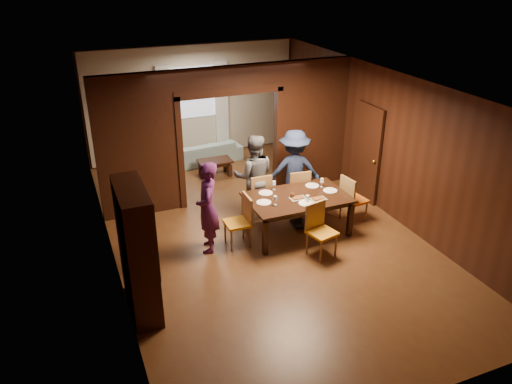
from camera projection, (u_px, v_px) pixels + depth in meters
name	position (u px, v px, depth m)	size (l,w,h in m)	color
floor	(259.00, 230.00, 9.74)	(9.00, 9.00, 0.00)	#582D18
ceiling	(259.00, 83.00, 8.50)	(5.50, 9.00, 0.02)	silver
room_walls	(226.00, 129.00, 10.67)	(5.52, 9.01, 2.90)	black
person_purple	(208.00, 208.00, 8.78)	(0.62, 0.41, 1.69)	#501B4F
person_grey	(254.00, 176.00, 9.96)	(0.85, 0.66, 1.74)	#4E5054
person_navy	(294.00, 171.00, 10.23)	(1.12, 0.64, 1.73)	#19233E
sofa	(205.00, 152.00, 12.88)	(1.86, 0.73, 0.54)	#8EB2BA
serving_bowl	(301.00, 190.00, 9.54)	(0.37, 0.37, 0.09)	black
dining_table	(297.00, 214.00, 9.54)	(1.90, 1.18, 0.76)	black
coffee_table	(215.00, 168.00, 12.10)	(0.80, 0.50, 0.40)	black
chair_left	(237.00, 222.00, 9.06)	(0.44, 0.44, 0.97)	orange
chair_right	(354.00, 198.00, 9.93)	(0.44, 0.44, 0.97)	orange
chair_far_l	(258.00, 195.00, 10.08)	(0.44, 0.44, 0.97)	#D34C13
chair_far_r	(296.00, 190.00, 10.28)	(0.44, 0.44, 0.97)	#BF6611
chair_near	(322.00, 231.00, 8.75)	(0.44, 0.44, 0.97)	orange
hutch	(137.00, 251.00, 7.20)	(0.40, 1.20, 2.00)	black
door_right	(367.00, 153.00, 10.63)	(0.06, 0.90, 2.10)	black
window_far	(193.00, 92.00, 12.73)	(1.20, 0.03, 1.30)	silver
curtain_left	(166.00, 113.00, 12.63)	(0.35, 0.06, 2.40)	white
curtain_right	(222.00, 107.00, 13.14)	(0.35, 0.06, 2.40)	white
plate_left	(264.00, 202.00, 9.14)	(0.27, 0.27, 0.01)	white
plate_far_l	(266.00, 193.00, 9.51)	(0.27, 0.27, 0.01)	silver
plate_far_r	(312.00, 186.00, 9.81)	(0.27, 0.27, 0.01)	silver
plate_right	(330.00, 191.00, 9.60)	(0.27, 0.27, 0.01)	white
plate_near	(306.00, 203.00, 9.11)	(0.27, 0.27, 0.01)	white
platter_a	(298.00, 198.00, 9.28)	(0.30, 0.20, 0.04)	gray
platter_b	(318.00, 199.00, 9.25)	(0.30, 0.20, 0.04)	slate
wineglass_left	(275.00, 201.00, 9.02)	(0.08, 0.08, 0.18)	white
wineglass_far	(274.00, 185.00, 9.62)	(0.08, 0.08, 0.18)	silver
wineglass_right	(322.00, 183.00, 9.73)	(0.08, 0.08, 0.18)	white
tumbler	(307.00, 199.00, 9.13)	(0.07, 0.07, 0.14)	white
condiment_jar	(292.00, 195.00, 9.30)	(0.08, 0.08, 0.11)	#522913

